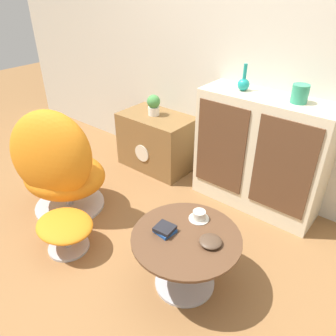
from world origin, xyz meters
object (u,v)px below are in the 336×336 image
object	(u,v)px
coffee_table	(186,251)
potted_plant	(154,104)
vase_inner_left	(300,94)
book_stack	(165,229)
tv_console	(157,141)
teacup	(199,216)
vase_leftmost	(244,83)
egg_chair	(58,167)
bowl	(211,241)
ottoman	(65,228)
sideboard	(259,154)

from	to	relation	value
coffee_table	potted_plant	bearing A→B (deg)	138.31
vase_inner_left	book_stack	bearing A→B (deg)	-103.50
tv_console	teacup	world-z (taller)	tv_console
vase_leftmost	egg_chair	bearing A→B (deg)	-130.80
coffee_table	vase_leftmost	world-z (taller)	vase_leftmost
tv_console	teacup	size ratio (longest dim) A/B	5.56
tv_console	bowl	distance (m)	1.67
vase_inner_left	ottoman	bearing A→B (deg)	-126.21
coffee_table	teacup	xyz separation A→B (m)	(-0.03, 0.18, 0.15)
potted_plant	book_stack	size ratio (longest dim) A/B	1.63
coffee_table	tv_console	bearing A→B (deg)	137.52
sideboard	vase_leftmost	size ratio (longest dim) A/B	5.12
vase_inner_left	book_stack	world-z (taller)	vase_inner_left
vase_leftmost	potted_plant	xyz separation A→B (m)	(-0.91, -0.04, -0.37)
vase_leftmost	book_stack	distance (m)	1.32
egg_chair	coffee_table	bearing A→B (deg)	1.16
vase_inner_left	potted_plant	size ratio (longest dim) A/B	0.64
egg_chair	book_stack	distance (m)	1.14
book_stack	bowl	distance (m)	0.29
ottoman	teacup	distance (m)	1.00
tv_console	book_stack	xyz separation A→B (m)	(1.04, -1.12, 0.15)
egg_chair	ottoman	distance (m)	0.54
ottoman	teacup	xyz separation A→B (m)	(0.84, 0.47, 0.25)
potted_plant	bowl	world-z (taller)	potted_plant
vase_inner_left	teacup	world-z (taller)	vase_inner_left
coffee_table	teacup	bearing A→B (deg)	100.48
ottoman	vase_leftmost	bearing A→B (deg)	67.35
egg_chair	vase_inner_left	distance (m)	1.92
coffee_table	teacup	size ratio (longest dim) A/B	5.10
potted_plant	teacup	world-z (taller)	potted_plant
tv_console	vase_leftmost	size ratio (longest dim) A/B	3.55
egg_chair	teacup	distance (m)	1.25
sideboard	tv_console	distance (m)	1.12
bowl	potted_plant	bearing A→B (deg)	142.64
ottoman	teacup	size ratio (longest dim) A/B	3.36
sideboard	vase_inner_left	bearing A→B (deg)	1.00
potted_plant	teacup	xyz separation A→B (m)	(1.17, -0.89, -0.24)
tv_console	bowl	bearing A→B (deg)	-38.04
tv_console	book_stack	distance (m)	1.54
sideboard	coffee_table	world-z (taller)	sideboard
coffee_table	bowl	bearing A→B (deg)	15.46
teacup	book_stack	size ratio (longest dim) A/B	1.06
vase_leftmost	vase_inner_left	xyz separation A→B (m)	(0.44, 0.00, 0.01)
egg_chair	book_stack	world-z (taller)	egg_chair
bowl	ottoman	bearing A→B (deg)	-162.00
teacup	vase_inner_left	bearing A→B (deg)	78.61
teacup	coffee_table	bearing A→B (deg)	-79.52
book_stack	bowl	bearing A→B (deg)	18.70
teacup	book_stack	xyz separation A→B (m)	(-0.09, -0.24, -0.00)
vase_inner_left	teacup	bearing A→B (deg)	-101.39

